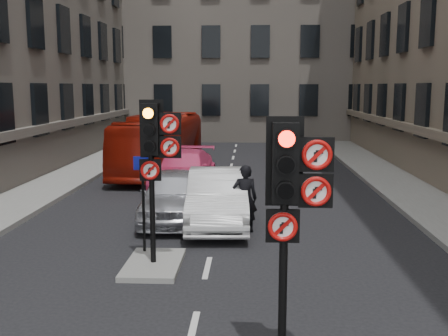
# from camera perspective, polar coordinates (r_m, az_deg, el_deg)

# --- Properties ---
(pavement_left) EXTENTS (3.00, 50.00, 0.16)m
(pavement_left) POSITION_cam_1_polar(r_m,az_deg,el_deg) (20.19, -20.97, -2.82)
(pavement_left) COLOR gray
(pavement_left) RESTS_ON ground
(pavement_right) EXTENTS (3.00, 50.00, 0.16)m
(pavement_right) POSITION_cam_1_polar(r_m,az_deg,el_deg) (19.53, 21.56, -3.24)
(pavement_right) COLOR gray
(pavement_right) RESTS_ON ground
(centre_island) EXTENTS (1.20, 2.00, 0.12)m
(centre_island) POSITION_cam_1_polar(r_m,az_deg,el_deg) (11.94, -7.68, -10.35)
(centre_island) COLOR gray
(centre_island) RESTS_ON ground
(building_far) EXTENTS (30.00, 14.00, 20.00)m
(building_far) POSITION_cam_1_polar(r_m,az_deg,el_deg) (44.49, 1.68, 16.69)
(building_far) COLOR #6B635B
(building_far) RESTS_ON ground
(signal_near) EXTENTS (0.91, 0.40, 3.58)m
(signal_near) POSITION_cam_1_polar(r_m,az_deg,el_deg) (7.23, 7.30, -2.33)
(signal_near) COLOR black
(signal_near) RESTS_ON ground
(signal_far) EXTENTS (0.91, 0.40, 3.58)m
(signal_far) POSITION_cam_1_polar(r_m,az_deg,el_deg) (11.32, -7.53, 2.35)
(signal_far) COLOR black
(signal_far) RESTS_ON centre_island
(car_silver) EXTENTS (1.98, 4.50, 1.51)m
(car_silver) POSITION_cam_1_polar(r_m,az_deg,el_deg) (15.75, -5.59, -2.96)
(car_silver) COLOR #B8B9C0
(car_silver) RESTS_ON ground
(car_white) EXTENTS (1.91, 4.86, 1.58)m
(car_white) POSITION_cam_1_polar(r_m,az_deg,el_deg) (15.18, -0.69, -3.23)
(car_white) COLOR silver
(car_white) RESTS_ON ground
(car_pink) EXTENTS (2.40, 5.18, 1.47)m
(car_pink) POSITION_cam_1_polar(r_m,az_deg,el_deg) (20.56, -4.36, -0.20)
(car_pink) COLOR #F04682
(car_pink) RESTS_ON ground
(bus_red) EXTENTS (2.90, 9.76, 2.68)m
(bus_red) POSITION_cam_1_polar(r_m,az_deg,el_deg) (24.59, -6.89, 2.69)
(bus_red) COLOR maroon
(bus_red) RESTS_ON ground
(motorcycle) EXTENTS (0.54, 1.75, 1.04)m
(motorcycle) POSITION_cam_1_polar(r_m,az_deg,el_deg) (17.08, -4.72, -2.80)
(motorcycle) COLOR black
(motorcycle) RESTS_ON ground
(motorcyclist) EXTENTS (0.71, 0.48, 1.87)m
(motorcyclist) POSITION_cam_1_polar(r_m,az_deg,el_deg) (14.36, 2.28, -3.34)
(motorcyclist) COLOR black
(motorcyclist) RESTS_ON ground
(info_sign) EXTENTS (0.39, 0.13, 2.27)m
(info_sign) POSITION_cam_1_polar(r_m,az_deg,el_deg) (12.30, -8.81, -2.43)
(info_sign) COLOR black
(info_sign) RESTS_ON centre_island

